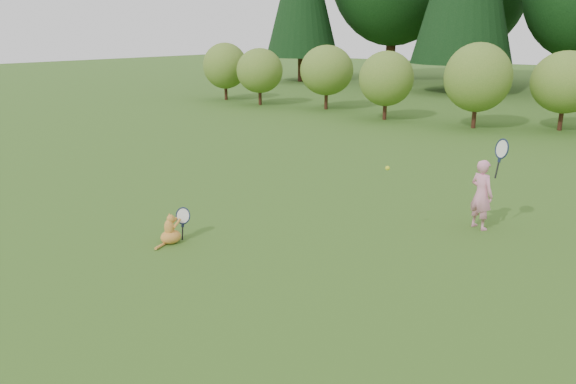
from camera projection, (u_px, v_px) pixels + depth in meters
The scene contains 5 objects.
ground at pixel (245, 246), 8.51m from camera, with size 100.00×100.00×0.00m, color #325718.
shrub_row at pixel (519, 86), 17.92m from camera, with size 28.00×3.00×2.80m, color #4C7524, non-canonical shape.
child at pixel (482, 193), 9.08m from camera, with size 0.68×0.47×1.73m.
cat at pixel (171, 228), 8.56m from camera, with size 0.36×0.68×0.63m.
tennis_ball at pixel (388, 168), 8.26m from camera, with size 0.07×0.07×0.07m.
Camera 1 is at (5.43, -5.83, 3.15)m, focal length 35.00 mm.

